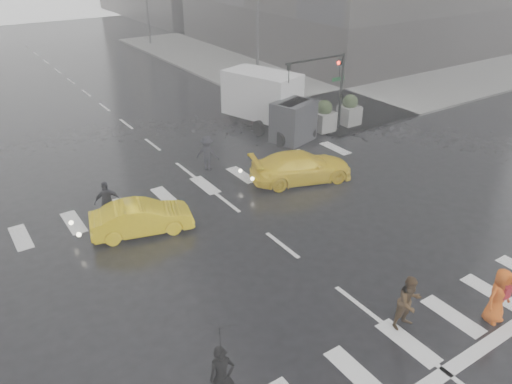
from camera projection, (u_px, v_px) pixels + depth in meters
ground at (282, 245)px, 18.58m from camera, size 120.00×120.00×0.00m
sidewalk_ne at (346, 73)px, 41.08m from camera, size 35.00×35.00×0.15m
road_markings at (282, 245)px, 18.58m from camera, size 18.00×48.00×0.01m
traffic_signal_pole at (329, 79)px, 27.45m from camera, size 4.45×0.42×4.50m
street_lamp_near at (256, 20)px, 34.94m from camera, size 2.15×0.22×9.00m
planter_west at (296, 123)px, 27.63m from camera, size 1.10×1.10×1.80m
planter_mid at (324, 117)px, 28.62m from camera, size 1.10×1.10×1.80m
planter_east at (349, 110)px, 29.61m from camera, size 1.10×1.10×1.80m
pedestrian_black at (221, 355)px, 11.64m from camera, size 1.21×1.22×2.43m
pedestrian_brown at (409, 302)px, 14.39m from camera, size 0.89×0.72×1.73m
pedestrian_orange at (499, 296)px, 14.59m from camera, size 0.91×0.63×1.80m
pedestrian_far_a at (107, 201)px, 19.81m from camera, size 1.10×0.78×1.73m
pedestrian_far_b at (207, 153)px, 24.16m from camera, size 1.22×1.22×1.73m
taxi_mid at (142, 218)px, 19.12m from camera, size 4.07×2.27×1.27m
taxi_rear at (301, 167)px, 23.15m from camera, size 4.61×3.11×1.39m
box_truck at (270, 102)px, 28.65m from camera, size 2.30×6.13×3.25m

